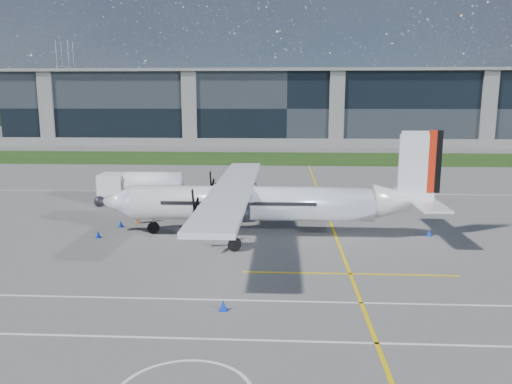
% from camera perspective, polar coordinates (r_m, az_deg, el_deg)
% --- Properties ---
extents(ground, '(400.00, 400.00, 0.00)m').
position_cam_1_polar(ground, '(73.28, 3.68, 3.11)').
color(ground, slate).
rests_on(ground, ground).
extents(grass_strip, '(400.00, 18.00, 0.04)m').
position_cam_1_polar(grass_strip, '(81.21, 3.62, 3.86)').
color(grass_strip, '#1D3C10').
rests_on(grass_strip, ground).
extents(terminal_building, '(120.00, 20.00, 15.00)m').
position_cam_1_polar(terminal_building, '(112.66, 3.52, 9.57)').
color(terminal_building, black).
rests_on(terminal_building, ground).
extents(tree_line, '(400.00, 6.00, 6.00)m').
position_cam_1_polar(tree_line, '(172.77, 3.36, 8.46)').
color(tree_line, black).
rests_on(tree_line, ground).
extents(pylon_west, '(9.00, 4.60, 30.00)m').
position_cam_1_polar(pylon_west, '(199.13, -20.82, 11.54)').
color(pylon_west, gray).
rests_on(pylon_west, ground).
extents(yellow_taxiway_centerline, '(0.20, 70.00, 0.01)m').
position_cam_1_polar(yellow_taxiway_centerline, '(43.88, 7.99, -2.09)').
color(yellow_taxiway_centerline, yellow).
rests_on(yellow_taxiway_centerline, ground).
extents(white_lane_line, '(90.00, 0.15, 0.01)m').
position_cam_1_polar(white_lane_line, '(20.99, 5.20, -16.64)').
color(white_lane_line, white).
rests_on(white_lane_line, ground).
extents(turboprop_aircraft, '(24.11, 25.00, 7.50)m').
position_cam_1_polar(turboprop_aircraft, '(34.90, 1.01, 0.98)').
color(turboprop_aircraft, white).
rests_on(turboprop_aircraft, ground).
extents(fuel_tanker_truck, '(7.99, 2.60, 3.00)m').
position_cam_1_polar(fuel_tanker_truck, '(47.22, -13.63, 0.46)').
color(fuel_tanker_truck, white).
rests_on(fuel_tanker_truck, ground).
extents(baggage_tug, '(2.86, 1.72, 1.72)m').
position_cam_1_polar(baggage_tug, '(44.13, -13.30, -1.07)').
color(baggage_tug, silver).
rests_on(baggage_tug, ground).
extents(ground_crew_person, '(0.78, 0.98, 2.16)m').
position_cam_1_polar(ground_crew_person, '(39.93, -13.32, -1.97)').
color(ground_crew_person, '#F25907').
rests_on(ground_crew_person, ground).
extents(safety_cone_tail, '(0.36, 0.36, 0.50)m').
position_cam_1_polar(safety_cone_tail, '(37.52, 19.17, -4.40)').
color(safety_cone_tail, '#0B2DBF').
rests_on(safety_cone_tail, ground).
extents(safety_cone_nose_port, '(0.36, 0.36, 0.50)m').
position_cam_1_polar(safety_cone_nose_port, '(36.74, -17.60, -4.62)').
color(safety_cone_nose_port, '#0B2DBF').
rests_on(safety_cone_nose_port, ground).
extents(safety_cone_nose_stbd, '(0.36, 0.36, 0.50)m').
position_cam_1_polar(safety_cone_nose_stbd, '(39.23, -15.20, -3.53)').
color(safety_cone_nose_stbd, '#0B2DBF').
rests_on(safety_cone_nose_stbd, ground).
extents(safety_cone_stbdwing, '(0.36, 0.36, 0.50)m').
position_cam_1_polar(safety_cone_stbdwing, '(48.45, -0.75, -0.48)').
color(safety_cone_stbdwing, '#0B2DBF').
rests_on(safety_cone_stbdwing, ground).
extents(safety_cone_portwing, '(0.36, 0.36, 0.50)m').
position_cam_1_polar(safety_cone_portwing, '(23.57, -3.76, -12.78)').
color(safety_cone_portwing, '#0B2DBF').
rests_on(safety_cone_portwing, ground).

